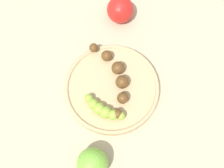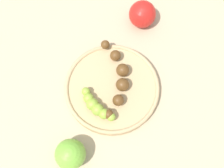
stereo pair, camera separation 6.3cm
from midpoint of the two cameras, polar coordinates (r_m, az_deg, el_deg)
The scene contains 6 objects.
ground_plane at distance 0.66m, azimuth -2.69°, elevation -1.52°, with size 2.40×2.40×0.00m, color tan.
fruit_bowl at distance 0.65m, azimuth -2.73°, elevation -1.17°, with size 0.23×0.23×0.02m.
banana_overripe at distance 0.64m, azimuth -2.07°, elevation 1.37°, with size 0.14×0.16×0.03m.
banana_green at distance 0.61m, azimuth -4.88°, elevation -5.88°, with size 0.10×0.04×0.03m.
apple_green at distance 0.60m, azimuth -7.34°, elevation -17.00°, with size 0.07×0.07×0.07m, color #72B238.
apple_red at distance 0.73m, azimuth -0.74°, elevation 15.43°, with size 0.07×0.07×0.07m, color red.
Camera 1 is at (0.07, -0.21, 0.62)m, focal length 42.51 mm.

